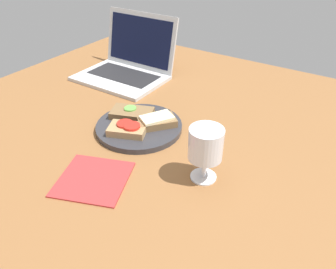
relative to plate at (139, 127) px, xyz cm
name	(u,v)px	position (x,y,z in cm)	size (l,w,h in cm)	color
wooden_table	(150,146)	(5.86, -3.24, -2.29)	(140.00, 140.00, 3.00)	brown
plate	(139,127)	(0.00, 0.00, 0.00)	(23.95, 23.95, 1.58)	#333338
sandwich_with_cucumber	(132,113)	(-4.40, 2.52, 1.84)	(13.48, 10.57, 2.40)	brown
sandwich_with_tomato	(128,129)	(0.04, -4.96, 2.00)	(11.45, 9.49, 2.67)	#A88456
sandwich_with_cheese	(157,121)	(4.35, 2.52, 2.08)	(11.22, 11.74, 2.73)	brown
wine_glass	(206,146)	(24.61, -8.22, 7.94)	(7.56, 7.56, 13.05)	white
laptop	(128,63)	(-26.07, 27.93, 3.91)	(31.05, 26.57, 21.00)	silver
napkin	(93,179)	(4.11, -22.53, -0.59)	(15.32, 15.00, 0.40)	#B23333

